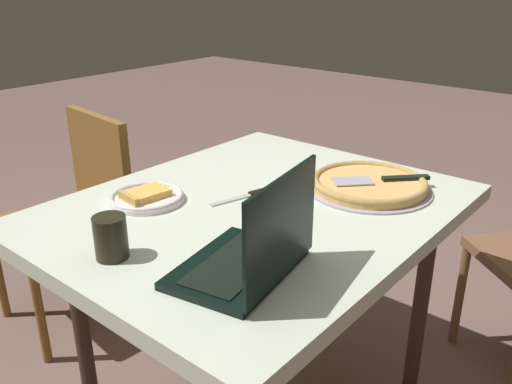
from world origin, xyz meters
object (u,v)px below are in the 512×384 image
Objects in this scene: pizza_tray at (369,184)px; table_knife at (251,194)px; drink_cup at (111,237)px; chair_far at (76,207)px; laptop at (252,253)px; pizza_plate at (146,197)px; dining_table at (255,226)px.

table_knife is at bearing -42.53° from pizza_tray.
drink_cup reaches higher than chair_far.
laptop is 0.34m from drink_cup.
chair_far is (-0.29, -1.21, -0.33)m from laptop.
chair_far is at bearing -104.20° from pizza_plate.
chair_far is at bearing -103.74° from laptop.
dining_table is 0.38m from pizza_tray.
table_knife is at bearing 179.32° from drink_cup.
laptop is 0.40× the size of chair_far.
pizza_tray reaches higher than table_knife.
table_knife is at bearing -139.40° from laptop.
dining_table is 5.39× the size of pizza_plate.
table_knife is 2.22× the size of drink_cup.
chair_far is (-0.18, -0.70, -0.29)m from pizza_plate.
pizza_tray reaches higher than pizza_plate.
dining_table is at bearing -32.21° from pizza_tray.
pizza_tray is at bearing 137.47° from table_knife.
table_knife is 0.50m from drink_cup.
pizza_tray is at bearing 105.51° from chair_far.
laptop reaches higher than drink_cup.
drink_cup is (0.26, 0.20, 0.04)m from pizza_plate.
laptop is at bearing 116.06° from drink_cup.
table_knife is 0.27× the size of chair_far.
pizza_tray is at bearing 147.79° from dining_table.
pizza_plate is 0.94× the size of table_knife.
drink_cup is 1.06m from chair_far.
pizza_plate is at bearing 75.80° from chair_far.
dining_table is 1.36× the size of chair_far.
laptop reaches higher than dining_table.
laptop is at bearing 76.26° from chair_far.
dining_table is 0.41m from laptop.
dining_table is 0.47m from drink_cup.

